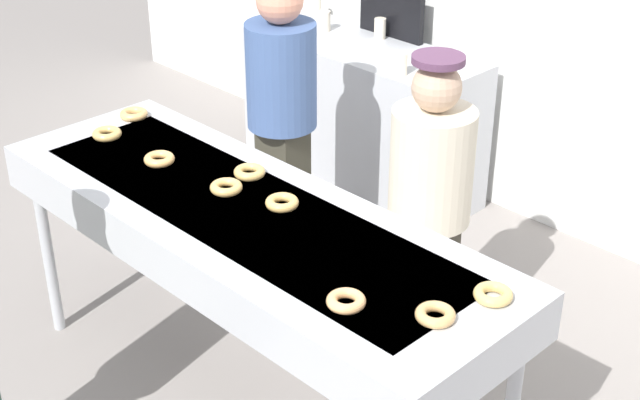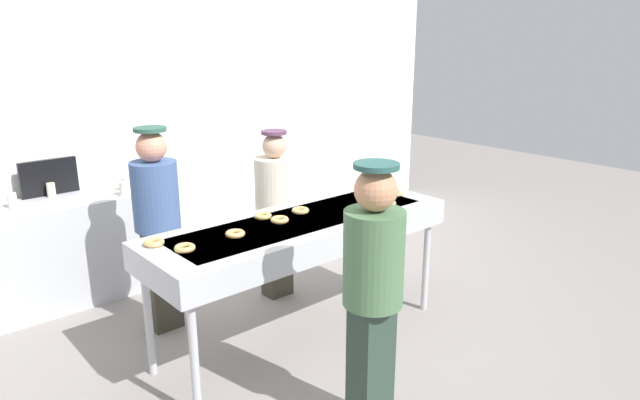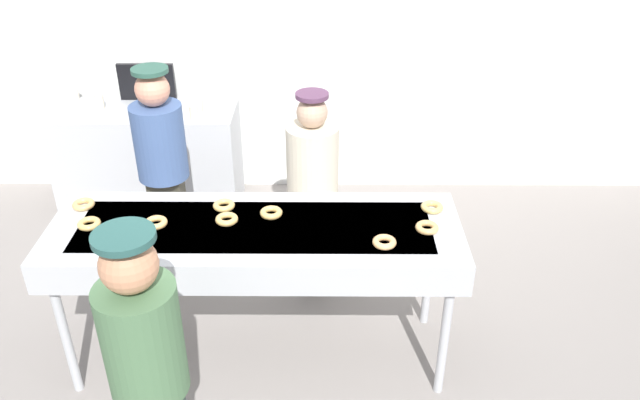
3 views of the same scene
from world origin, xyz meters
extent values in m
plane|color=gray|center=(0.00, 0.00, 0.00)|extent=(16.00, 16.00, 0.00)
cube|color=white|center=(0.00, 2.37, 1.45)|extent=(8.00, 0.12, 2.90)
cube|color=#B7BABF|center=(0.00, 0.00, 0.90)|extent=(2.44, 0.80, 0.20)
cube|color=slate|center=(0.00, 0.00, 0.96)|extent=(2.07, 0.56, 0.08)
cylinder|color=#B7BABF|center=(-1.12, -0.32, 0.40)|extent=(0.06, 0.06, 0.80)
cylinder|color=#B7BABF|center=(1.12, -0.32, 0.40)|extent=(0.06, 0.06, 0.80)
cylinder|color=#B7BABF|center=(-1.12, 0.32, 0.40)|extent=(0.06, 0.06, 0.80)
cylinder|color=#B7BABF|center=(1.12, 0.32, 0.40)|extent=(0.06, 0.06, 0.80)
torus|color=tan|center=(1.00, -0.04, 1.02)|extent=(0.14, 0.14, 0.04)
torus|color=#DCB061|center=(-0.21, 0.20, 1.02)|extent=(0.18, 0.18, 0.04)
torus|color=#DDB162|center=(-0.97, -0.01, 1.02)|extent=(0.19, 0.19, 0.04)
torus|color=tan|center=(-1.08, 0.21, 1.02)|extent=(0.15, 0.15, 0.04)
torus|color=#EDB165|center=(-0.58, 0.01, 1.02)|extent=(0.16, 0.16, 0.04)
torus|color=#EDAF6E|center=(0.75, -0.19, 1.02)|extent=(0.19, 0.19, 0.04)
torus|color=#E2B261|center=(0.09, 0.12, 1.02)|extent=(0.17, 0.17, 0.04)
torus|color=#E2B162|center=(-0.17, 0.05, 1.02)|extent=(0.19, 0.19, 0.04)
torus|color=#E2BB68|center=(1.07, 0.19, 1.02)|extent=(0.19, 0.19, 0.04)
cube|color=#39352A|center=(0.33, 0.77, 0.39)|extent=(0.24, 0.18, 0.78)
cylinder|color=beige|center=(0.33, 0.77, 1.04)|extent=(0.36, 0.36, 0.51)
sphere|color=tan|center=(0.33, 0.77, 1.40)|extent=(0.21, 0.21, 0.21)
cylinder|color=#563550|center=(0.33, 0.77, 1.52)|extent=(0.22, 0.22, 0.03)
cube|color=#353327|center=(-0.74, 0.88, 0.43)|extent=(0.24, 0.18, 0.86)
cylinder|color=#3F598C|center=(-0.74, 0.88, 1.13)|extent=(0.36, 0.36, 0.54)
sphere|color=tan|center=(-0.74, 0.88, 1.52)|extent=(0.23, 0.23, 0.23)
cylinder|color=#295043|center=(-0.74, 0.88, 1.65)|extent=(0.24, 0.24, 0.03)
cube|color=#2A3C33|center=(-0.37, -1.10, 0.42)|extent=(0.24, 0.18, 0.85)
cylinder|color=#4C724C|center=(-0.37, -1.10, 1.13)|extent=(0.35, 0.35, 0.56)
sphere|color=tan|center=(-0.37, -1.10, 1.52)|extent=(0.24, 0.24, 0.24)
cylinder|color=#27534E|center=(-0.37, -1.10, 1.66)|extent=(0.25, 0.25, 0.03)
cube|color=#B7BABF|center=(-1.14, 1.92, 0.47)|extent=(1.57, 0.60, 0.94)
cylinder|color=beige|center=(-0.58, 1.85, 1.00)|extent=(0.07, 0.07, 0.13)
cylinder|color=beige|center=(-1.16, 2.09, 1.00)|extent=(0.07, 0.07, 0.13)
cylinder|color=beige|center=(-0.66, 1.71, 1.00)|extent=(0.07, 0.07, 0.13)
cylinder|color=beige|center=(-1.51, 1.95, 1.00)|extent=(0.07, 0.07, 0.13)
cube|color=black|center=(-1.14, 2.17, 1.10)|extent=(0.49, 0.04, 0.32)
camera|label=1|loc=(2.50, -2.04, 2.79)|focal=51.82mm
camera|label=2|loc=(-2.54, -3.13, 2.35)|focal=31.82mm
camera|label=3|loc=(0.40, -3.15, 3.03)|focal=35.84mm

